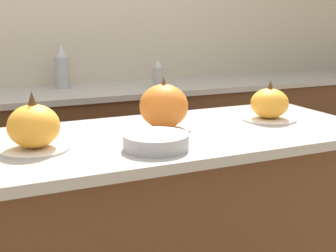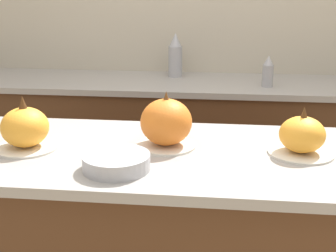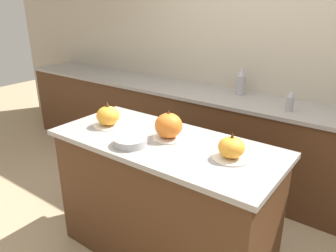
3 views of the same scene
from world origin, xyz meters
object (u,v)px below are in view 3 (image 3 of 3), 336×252
Objects in this scene: pumpkin_cake_left at (108,117)px; bottle_tall at (241,82)px; pumpkin_cake_center at (168,126)px; bottle_short at (290,101)px; pumpkin_cake_right at (231,149)px; mixing_bowl at (131,141)px.

bottle_tall reaches higher than pumpkin_cake_left.
bottle_tall reaches higher than pumpkin_cake_center.
bottle_tall is (0.40, 1.43, 0.04)m from pumpkin_cake_left.
pumpkin_cake_center is at bearing 8.87° from pumpkin_cake_left.
pumpkin_cake_left is 1.05× the size of pumpkin_cake_center.
bottle_short is at bearing 51.43° from pumpkin_cake_left.
bottle_tall reaches higher than pumpkin_cake_right.
pumpkin_cake_center is 0.48m from pumpkin_cake_right.
pumpkin_cake_left is 1.48m from bottle_tall.
pumpkin_cake_center is (0.49, 0.08, 0.01)m from pumpkin_cake_left.
pumpkin_cake_right is 0.82× the size of bottle_tall.
pumpkin_cake_right is at bearing 19.10° from mixing_bowl.
pumpkin_cake_left reaches higher than pumpkin_cake_right.
pumpkin_cake_left is at bearing -171.13° from pumpkin_cake_center.
bottle_short is (0.96, 1.20, -0.00)m from pumpkin_cake_left.
pumpkin_cake_left reaches higher than mixing_bowl.
bottle_short is (-0.01, 1.15, 0.01)m from pumpkin_cake_right.
bottle_short is 1.48m from mixing_bowl.
pumpkin_cake_left is at bearing 156.64° from mixing_bowl.
mixing_bowl is (-0.03, -1.59, -0.09)m from bottle_tall.
mixing_bowl is (-0.61, -0.21, -0.04)m from pumpkin_cake_right.
bottle_tall reaches higher than mixing_bowl.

